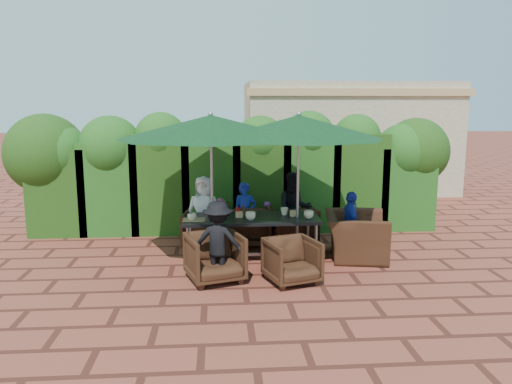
{
  "coord_description": "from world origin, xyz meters",
  "views": [
    {
      "loc": [
        -0.35,
        -7.83,
        2.57
      ],
      "look_at": [
        0.27,
        0.4,
        1.12
      ],
      "focal_mm": 35.0,
      "sensor_mm": 36.0,
      "label": 1
    }
  ],
  "objects": [
    {
      "name": "chair_far_right",
      "position": [
        0.96,
        0.97,
        0.41
      ],
      "size": [
        0.95,
        0.91,
        0.83
      ],
      "primitive_type": "imported",
      "rotation": [
        0.0,
        0.0,
        3.36
      ],
      "color": "black",
      "rests_on": "ground"
    },
    {
      "name": "chair_far_mid",
      "position": [
        0.17,
        1.08,
        0.42
      ],
      "size": [
        0.83,
        0.78,
        0.84
      ],
      "primitive_type": "imported",
      "rotation": [
        0.0,
        0.0,
        3.11
      ],
      "color": "black",
      "rests_on": "ground"
    },
    {
      "name": "adult_far_right",
      "position": [
        1.02,
        1.02,
        0.68
      ],
      "size": [
        0.66,
        0.41,
        1.36
      ],
      "primitive_type": "imported",
      "rotation": [
        0.0,
        0.0,
        0.02
      ],
      "color": "black",
      "rests_on": "ground"
    },
    {
      "name": "pedestrian_a",
      "position": [
        1.56,
        4.15,
        0.91
      ],
      "size": [
        1.78,
        1.31,
        1.81
      ],
      "primitive_type": "imported",
      "rotation": [
        0.0,
        0.0,
        2.67
      ],
      "color": "green",
      "rests_on": "ground"
    },
    {
      "name": "dining_table",
      "position": [
        0.17,
        0.13,
        0.67
      ],
      "size": [
        2.23,
        0.9,
        0.75
      ],
      "color": "black",
      "rests_on": "ground"
    },
    {
      "name": "umbrella_right",
      "position": [
        0.92,
        0.05,
        2.21
      ],
      "size": [
        2.77,
        2.77,
        2.46
      ],
      "color": "gray",
      "rests_on": "ground"
    },
    {
      "name": "chair_near_left",
      "position": [
        -0.42,
        -0.77,
        0.39
      ],
      "size": [
        0.95,
        0.92,
        0.78
      ],
      "primitive_type": "imported",
      "rotation": [
        0.0,
        0.0,
        0.31
      ],
      "color": "black",
      "rests_on": "ground"
    },
    {
      "name": "child_right",
      "position": [
        0.55,
        1.19,
        0.4
      ],
      "size": [
        0.32,
        0.27,
        0.79
      ],
      "primitive_type": "imported",
      "rotation": [
        0.0,
        0.0,
        0.14
      ],
      "color": "#AC51B1",
      "rests_on": "ground"
    },
    {
      "name": "adult_far_left",
      "position": [
        -0.63,
        1.12,
        0.65
      ],
      "size": [
        0.7,
        0.49,
        1.29
      ],
      "primitive_type": "imported",
      "rotation": [
        0.0,
        0.0,
        -0.19
      ],
      "color": "white",
      "rests_on": "ground"
    },
    {
      "name": "ground",
      "position": [
        0.0,
        0.0,
        0.0
      ],
      "size": [
        80.0,
        80.0,
        0.0
      ],
      "primitive_type": "plane",
      "color": "brown",
      "rests_on": "ground"
    },
    {
      "name": "chair_end_right",
      "position": [
        1.95,
        0.22,
        0.5
      ],
      "size": [
        0.95,
        1.27,
        1.01
      ],
      "primitive_type": "imported",
      "rotation": [
        0.0,
        0.0,
        1.39
      ],
      "color": "black",
      "rests_on": "ground"
    },
    {
      "name": "hedge_wall",
      "position": [
        -0.2,
        2.32,
        1.34
      ],
      "size": [
        9.1,
        1.6,
        2.45
      ],
      "color": "black",
      "rests_on": "ground"
    },
    {
      "name": "ketchup_bottle",
      "position": [
        -0.05,
        0.13,
        0.83
      ],
      "size": [
        0.04,
        0.04,
        0.17
      ],
      "primitive_type": "cylinder",
      "color": "#B20C0A",
      "rests_on": "dining_table"
    },
    {
      "name": "cup_b",
      "position": [
        -0.49,
        0.24,
        0.82
      ],
      "size": [
        0.14,
        0.14,
        0.14
      ],
      "primitive_type": "imported",
      "color": "beige",
      "rests_on": "dining_table"
    },
    {
      "name": "cup_d",
      "position": [
        0.74,
        0.25,
        0.81
      ],
      "size": [
        0.13,
        0.13,
        0.12
      ],
      "primitive_type": "imported",
      "color": "beige",
      "rests_on": "dining_table"
    },
    {
      "name": "child_left",
      "position": [
        -0.31,
        1.26,
        0.43
      ],
      "size": [
        0.34,
        0.29,
        0.86
      ],
      "primitive_type": "imported",
      "rotation": [
        0.0,
        0.0,
        0.12
      ],
      "color": "#E85295",
      "rests_on": "ground"
    },
    {
      "name": "cup_e",
      "position": [
        1.1,
        -0.02,
        0.81
      ],
      "size": [
        0.16,
        0.16,
        0.13
      ],
      "primitive_type": "imported",
      "color": "beige",
      "rests_on": "dining_table"
    },
    {
      "name": "cup_c",
      "position": [
        0.15,
        -0.06,
        0.82
      ],
      "size": [
        0.17,
        0.17,
        0.13
      ],
      "primitive_type": "imported",
      "color": "beige",
      "rests_on": "dining_table"
    },
    {
      "name": "pedestrian_c",
      "position": [
        3.08,
        4.32,
        0.92
      ],
      "size": [
        1.25,
        0.71,
        1.84
      ],
      "primitive_type": "imported",
      "rotation": [
        0.0,
        0.0,
        2.99
      ],
      "color": "#97969E",
      "rests_on": "ground"
    },
    {
      "name": "number_block_right",
      "position": [
        0.87,
        0.15,
        0.8
      ],
      "size": [
        0.12,
        0.06,
        0.1
      ],
      "primitive_type": "cube",
      "color": "tan",
      "rests_on": "dining_table"
    },
    {
      "name": "adult_end_right",
      "position": [
        1.86,
        0.22,
        0.57
      ],
      "size": [
        0.35,
        0.67,
        1.13
      ],
      "primitive_type": "imported",
      "rotation": [
        0.0,
        0.0,
        1.55
      ],
      "color": "#1D30A0",
      "rests_on": "ground"
    },
    {
      "name": "adult_near_left",
      "position": [
        -0.37,
        -0.77,
        0.6
      ],
      "size": [
        0.82,
        0.5,
        1.2
      ],
      "primitive_type": "imported",
      "rotation": [
        0.0,
        0.0,
        2.94
      ],
      "color": "black",
      "rests_on": "ground"
    },
    {
      "name": "adult_far_mid",
      "position": [
        0.12,
        1.11,
        0.59
      ],
      "size": [
        0.44,
        0.36,
        1.17
      ],
      "primitive_type": "imported",
      "rotation": [
        0.0,
        0.0,
        -0.05
      ],
      "color": "#1D30A0",
      "rests_on": "ground"
    },
    {
      "name": "chair_near_right",
      "position": [
        0.7,
        -0.92,
        0.36
      ],
      "size": [
        0.87,
        0.84,
        0.72
      ],
      "primitive_type": "imported",
      "rotation": [
        0.0,
        0.0,
        0.32
      ],
      "color": "black",
      "rests_on": "ground"
    },
    {
      "name": "sauce_bottle",
      "position": [
        0.05,
        0.26,
        0.83
      ],
      "size": [
        0.04,
        0.04,
        0.17
      ],
      "primitive_type": "cylinder",
      "color": "#4C230C",
      "rests_on": "dining_table"
    },
    {
      "name": "pedestrian_b",
      "position": [
        2.45,
        4.43,
        0.93
      ],
      "size": [
        1.02,
        0.81,
        1.85
      ],
      "primitive_type": "imported",
      "rotation": [
        0.0,
        0.0,
        3.48
      ],
      "color": "#E85295",
      "rests_on": "ground"
    },
    {
      "name": "serving_tray",
      "position": [
        -0.75,
        -0.02,
        0.76
      ],
      "size": [
        0.35,
        0.25,
        0.02
      ],
      "primitive_type": "cube",
      "color": "#AA8152",
      "rests_on": "dining_table"
    },
    {
      "name": "number_block_left",
      "position": [
        -0.03,
        0.12,
        0.8
      ],
      "size": [
        0.12,
        0.06,
        0.1
      ],
      "primitive_type": "cube",
      "color": "tan",
      "rests_on": "dining_table"
    },
    {
      "name": "cup_a",
      "position": [
        -0.78,
        -0.04,
        0.81
      ],
      "size": [
        0.14,
        0.14,
        0.11
      ],
      "primitive_type": "imported",
      "color": "beige",
      "rests_on": "dining_table"
    },
    {
      "name": "chair_far_left",
      "position": [
        -0.62,
        0.97,
        0.38
      ],
      "size": [
        0.82,
        0.78,
        0.75
      ],
      "primitive_type": "imported",
      "rotation": [
        0.0,
        0.0,
        3.0
      ],
      "color": "black",
      "rests_on": "ground"
    },
    {
      "name": "building",
      "position": [
        3.5,
        6.99,
        1.61
      ],
      "size": [
        6.2,
        3.08,
        3.2
      ],
      "color": "beige",
      "rests_on": "ground"
    },
    {
      "name": "umbrella_left",
      "position": [
        -0.46,
        0.15,
        2.21
      ],
      "size": [
        3.02,
        3.02,
        2.46
      ],
      "color": "gray",
      "rests_on": "ground"
    }
  ]
}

